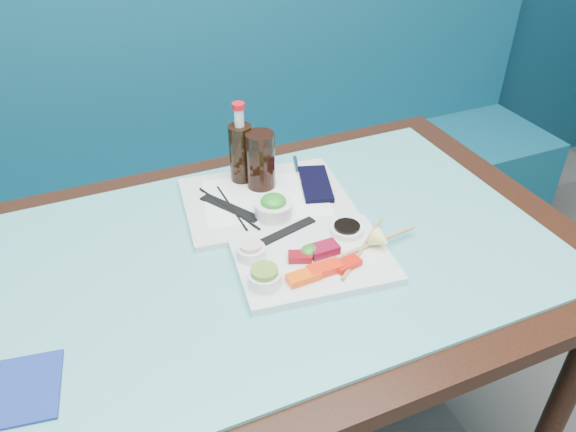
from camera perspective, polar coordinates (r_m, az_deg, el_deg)
name	(u,v)px	position (r m, az deg, el deg)	size (l,w,h in m)	color
booth_bench	(188,199)	(2.11, -10.09, 1.69)	(3.00, 0.56, 1.17)	#0F4F64
dining_table	(272,280)	(1.29, -1.60, -6.56)	(1.40, 0.90, 0.75)	black
glass_top	(272,251)	(1.23, -1.66, -3.55)	(1.22, 0.76, 0.01)	#58B1B1
sashimi_plate	(314,261)	(1.19, 2.63, -4.54)	(0.32, 0.23, 0.02)	white
salmon_left	(303,277)	(1.13, 1.56, -6.21)	(0.07, 0.03, 0.02)	#FF550A
salmon_mid	(325,269)	(1.15, 3.74, -5.37)	(0.07, 0.03, 0.02)	#FF280A
salmon_right	(347,264)	(1.16, 6.06, -4.91)	(0.06, 0.03, 0.01)	red
tuna_left	(300,257)	(1.17, 1.22, -4.17)	(0.05, 0.03, 0.02)	maroon
tuna_right	(324,249)	(1.19, 3.64, -3.41)	(0.06, 0.04, 0.02)	maroon
seaweed_garnish	(310,251)	(1.18, 2.23, -3.58)	(0.04, 0.04, 0.02)	#277B1C
ramekin_wasabi	(265,279)	(1.11, -2.40, -6.38)	(0.07, 0.07, 0.03)	white
wasabi_fill	(264,271)	(1.10, -2.42, -5.62)	(0.05, 0.05, 0.01)	olive
ramekin_ginger	(251,252)	(1.18, -3.78, -3.67)	(0.06, 0.06, 0.03)	white
ginger_fill	(251,246)	(1.17, -3.81, -3.01)	(0.05, 0.05, 0.01)	beige
soy_dish	(347,230)	(1.25, 5.99, -1.40)	(0.07, 0.07, 0.01)	white
soy_fill	(347,226)	(1.25, 6.02, -1.03)	(0.06, 0.06, 0.01)	black
lemon_wedge	(382,240)	(1.21, 9.50, -2.44)	(0.05, 0.05, 0.04)	#FBFF78
chopstick_sleeve	(288,231)	(1.25, -0.05, -1.52)	(0.15, 0.02, 0.00)	black
wooden_chopstick_a	(363,247)	(1.21, 7.64, -3.15)	(0.01, 0.01, 0.23)	#A7894E
wooden_chopstick_b	(367,246)	(1.22, 8.05, -3.01)	(0.01, 0.01, 0.26)	tan
serving_tray	(266,200)	(1.37, -2.27, 1.61)	(0.39, 0.29, 0.01)	silver
paper_placemat	(266,197)	(1.37, -2.28, 1.90)	(0.30, 0.21, 0.00)	white
seaweed_bowl	(273,209)	(1.30, -1.49, 0.74)	(0.09, 0.09, 0.04)	white
seaweed_salad	(273,201)	(1.29, -1.50, 1.50)	(0.06, 0.06, 0.03)	#229321
cola_glass	(261,161)	(1.38, -2.80, 5.65)	(0.07, 0.07, 0.15)	black
navy_pouch	(316,184)	(1.41, 2.82, 3.28)	(0.07, 0.16, 0.01)	black
fork	(296,165)	(1.49, 0.85, 5.18)	(0.01, 0.01, 0.09)	silver
black_chopstick_a	(228,208)	(1.33, -6.08, 0.81)	(0.01, 0.01, 0.23)	black
black_chopstick_b	(232,207)	(1.34, -5.75, 0.87)	(0.01, 0.01, 0.20)	black
tray_sleeve	(230,208)	(1.34, -5.91, 0.82)	(0.03, 0.17, 0.00)	black
cola_bottle_body	(241,156)	(1.41, -4.78, 6.10)	(0.06, 0.06, 0.17)	black
cola_bottle_neck	(239,117)	(1.36, -5.00, 9.96)	(0.02, 0.02, 0.05)	white
cola_bottle_cap	(238,106)	(1.35, -5.07, 11.09)	(0.03, 0.03, 0.01)	red
blue_napkin	(15,391)	(1.07, -25.97, -15.68)	(0.14, 0.14, 0.01)	navy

